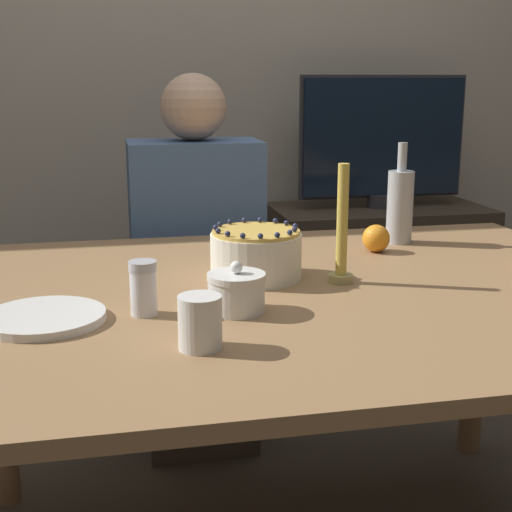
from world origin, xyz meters
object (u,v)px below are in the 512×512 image
at_px(tv_monitor, 383,140).
at_px(cake, 256,254).
at_px(sugar_shaker, 143,288).
at_px(candle, 342,236).
at_px(bottle, 400,205).
at_px(person_man_blue_shirt, 197,290).
at_px(sugar_bowl, 236,292).

bearing_deg(tv_monitor, cake, -123.94).
bearing_deg(sugar_shaker, candle, 17.22).
height_order(cake, candle, candle).
distance_m(bottle, tv_monitor, 0.83).
relative_size(bottle, person_man_blue_shirt, 0.23).
bearing_deg(sugar_shaker, tv_monitor, 52.47).
relative_size(sugar_bowl, candle, 0.43).
bearing_deg(sugar_bowl, tv_monitor, 58.13).
bearing_deg(bottle, candle, -129.23).
height_order(candle, bottle, bottle).
distance_m(sugar_shaker, bottle, 0.85).
xyz_separation_m(candle, person_man_blue_shirt, (-0.22, 0.74, -0.32)).
xyz_separation_m(sugar_shaker, candle, (0.43, 0.13, 0.05)).
xyz_separation_m(cake, sugar_shaker, (-0.26, -0.21, -0.00)).
height_order(sugar_shaker, person_man_blue_shirt, person_man_blue_shirt).
xyz_separation_m(bottle, person_man_blue_shirt, (-0.50, 0.40, -0.32)).
bearing_deg(sugar_bowl, cake, 69.18).
height_order(sugar_shaker, bottle, bottle).
height_order(candle, tv_monitor, tv_monitor).
distance_m(cake, sugar_bowl, 0.24).
relative_size(sugar_shaker, person_man_blue_shirt, 0.09).
xyz_separation_m(cake, person_man_blue_shirt, (-0.05, 0.66, -0.27)).
height_order(cake, person_man_blue_shirt, person_man_blue_shirt).
bearing_deg(bottle, sugar_bowl, -137.47).
xyz_separation_m(sugar_bowl, tv_monitor, (0.79, 1.27, 0.17)).
relative_size(candle, person_man_blue_shirt, 0.22).
bearing_deg(sugar_bowl, candle, 30.40).
bearing_deg(person_man_blue_shirt, tv_monitor, -152.98).
height_order(cake, sugar_shaker, cake).
bearing_deg(candle, person_man_blue_shirt, 106.98).
relative_size(sugar_bowl, person_man_blue_shirt, 0.09).
xyz_separation_m(cake, candle, (0.17, -0.07, 0.05)).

